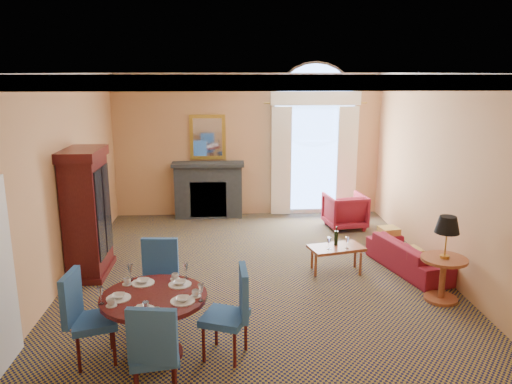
{
  "coord_description": "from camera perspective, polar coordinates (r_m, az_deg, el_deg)",
  "views": [
    {
      "loc": [
        -0.45,
        -7.43,
        3.22
      ],
      "look_at": [
        0.0,
        0.5,
        1.3
      ],
      "focal_mm": 35.0,
      "sensor_mm": 36.0,
      "label": 1
    }
  ],
  "objects": [
    {
      "name": "ground",
      "position": [
        8.11,
        0.2,
        -9.8
      ],
      "size": [
        7.5,
        7.5,
        0.0
      ],
      "primitive_type": "plane",
      "color": "#121539",
      "rests_on": "ground"
    },
    {
      "name": "room_envelope",
      "position": [
        8.14,
        -0.25,
        8.58
      ],
      "size": [
        6.04,
        7.52,
        3.45
      ],
      "color": "tan",
      "rests_on": "ground"
    },
    {
      "name": "armoire",
      "position": [
        8.43,
        -18.76,
        -2.49
      ],
      "size": [
        0.59,
        1.05,
        2.06
      ],
      "color": "#3C0D0D",
      "rests_on": "ground"
    },
    {
      "name": "dining_table",
      "position": [
        5.94,
        -11.53,
        -13.16
      ],
      "size": [
        1.21,
        1.21,
        0.96
      ],
      "color": "#3C0D0D",
      "rests_on": "ground"
    },
    {
      "name": "dining_chair_north",
      "position": [
        6.79,
        -10.9,
        -9.24
      ],
      "size": [
        0.51,
        0.52,
        1.08
      ],
      "rotation": [
        0.0,
        0.0,
        3.2
      ],
      "color": "#245290",
      "rests_on": "ground"
    },
    {
      "name": "dining_chair_south",
      "position": [
        5.16,
        -11.66,
        -17.02
      ],
      "size": [
        0.55,
        0.56,
        1.08
      ],
      "rotation": [
        0.0,
        0.0,
        0.17
      ],
      "color": "#245290",
      "rests_on": "ground"
    },
    {
      "name": "dining_chair_east",
      "position": [
        5.82,
        -2.55,
        -13.0
      ],
      "size": [
        0.62,
        0.62,
        1.08
      ],
      "rotation": [
        0.0,
        0.0,
        1.2
      ],
      "color": "#245290",
      "rests_on": "ground"
    },
    {
      "name": "dining_chair_west",
      "position": [
        6.04,
        -19.15,
        -12.78
      ],
      "size": [
        0.6,
        0.6,
        1.08
      ],
      "rotation": [
        0.0,
        0.0,
        -1.26
      ],
      "color": "#245290",
      "rests_on": "ground"
    },
    {
      "name": "sofa",
      "position": [
        8.72,
        17.22,
        -6.96
      ],
      "size": [
        1.1,
        1.84,
        0.5
      ],
      "primitive_type": "imported",
      "rotation": [
        0.0,
        0.0,
        1.83
      ],
      "color": "maroon",
      "rests_on": "ground"
    },
    {
      "name": "armchair",
      "position": [
        10.68,
        10.12,
        -2.13
      ],
      "size": [
        0.89,
        0.91,
        0.74
      ],
      "primitive_type": "imported",
      "rotation": [
        0.0,
        0.0,
        3.29
      ],
      "color": "maroon",
      "rests_on": "ground"
    },
    {
      "name": "coffee_table",
      "position": [
        8.31,
        9.17,
        -6.37
      ],
      "size": [
        0.96,
        0.68,
        0.75
      ],
      "rotation": [
        0.0,
        0.0,
        0.24
      ],
      "color": "#9B4F2E",
      "rests_on": "ground"
    },
    {
      "name": "side_table",
      "position": [
        7.58,
        20.8,
        -6.18
      ],
      "size": [
        0.65,
        0.65,
        1.24
      ],
      "color": "#9B4F2E",
      "rests_on": "ground"
    }
  ]
}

